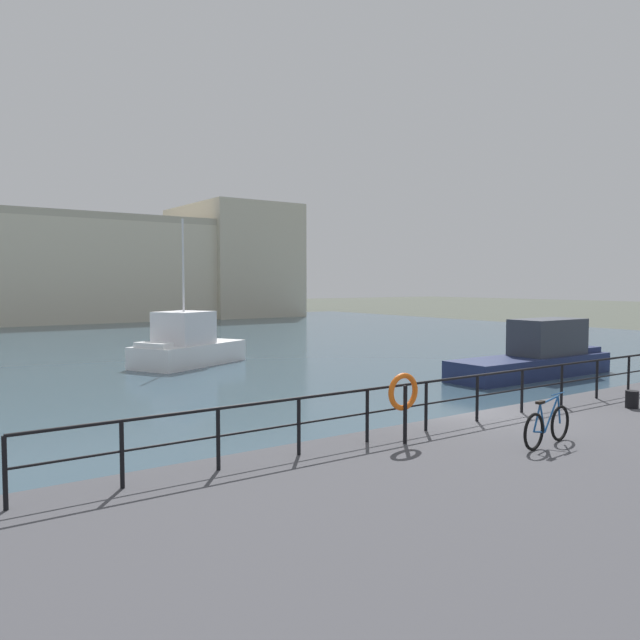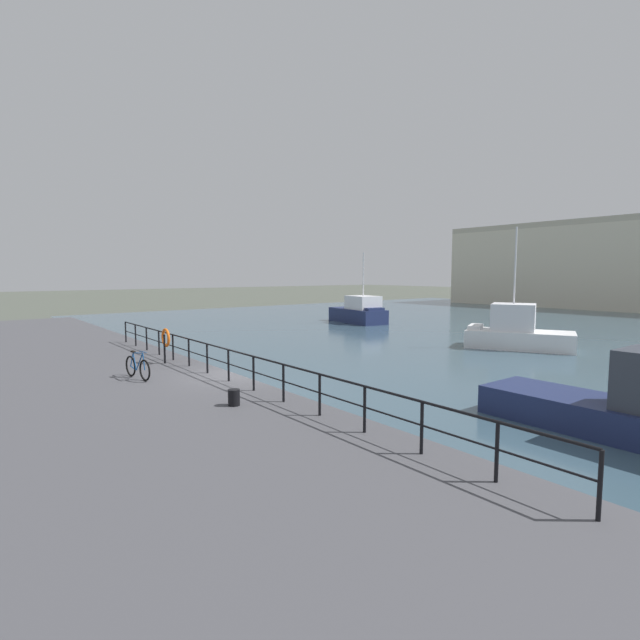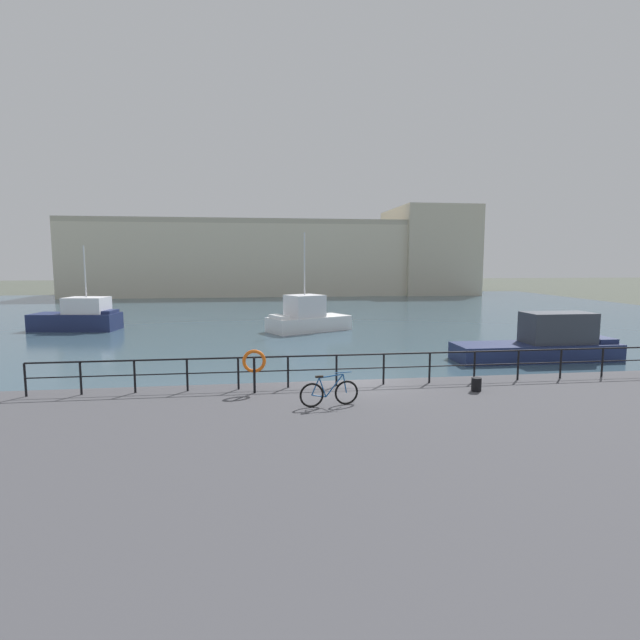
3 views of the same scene
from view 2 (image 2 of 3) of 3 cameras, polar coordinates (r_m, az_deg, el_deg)
The scene contains 9 objects.
ground_plane at distance 17.50m, azimuth -9.78°, elevation -8.94°, with size 240.00×240.00×0.00m, color #4C5147.
water_basin at distance 41.22m, azimuth 30.41°, elevation -1.26°, with size 80.00×60.00×0.01m, color #385160.
quay_promenade at distance 15.54m, azimuth -31.76°, elevation -10.02°, with size 56.00×13.00×0.81m, color #47474C.
moored_green_narrowboat at distance 42.41m, azimuth 4.67°, elevation 0.97°, with size 6.28×3.25×6.10m.
moored_cabin_cruiser at distance 30.05m, azimuth 22.33°, elevation -1.32°, with size 6.35×4.86×7.00m.
quay_railing at distance 16.12m, azimuth -10.83°, elevation -4.57°, with size 22.89×0.07×1.08m.
parked_bicycle at distance 17.39m, azimuth -20.86°, elevation -5.27°, with size 1.76×0.30×0.98m.
mooring_bollard at distance 13.27m, azimuth -10.18°, elevation -9.04°, with size 0.32×0.32×0.44m, color black.
life_ring_stand at distance 19.86m, azimuth -17.87°, elevation -2.15°, with size 0.75×0.16×1.40m.
Camera 2 is at (14.96, -7.96, 4.36)m, focal length 26.94 mm.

